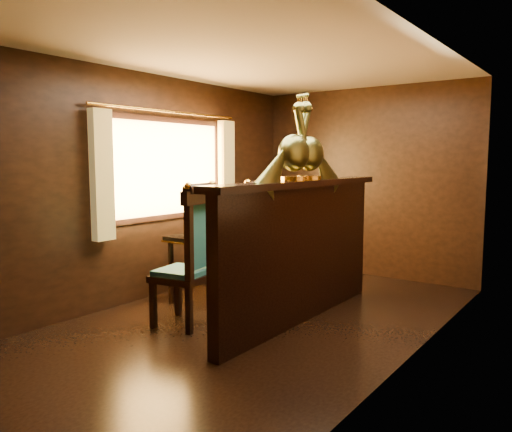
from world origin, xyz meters
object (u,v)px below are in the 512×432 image
object	(u,v)px
chair_right	(258,239)
dining_table	(225,239)
peacock_left	(294,136)
peacock_right	(310,138)
chair_left	(194,252)

from	to	relation	value
chair_right	dining_table	bearing A→B (deg)	-168.80
chair_right	peacock_left	xyz separation A→B (m)	(0.68, -0.36, 1.06)
peacock_left	peacock_right	world-z (taller)	peacock_left
chair_left	peacock_right	bearing A→B (deg)	41.10
dining_table	chair_right	distance (m)	0.47
dining_table	chair_right	world-z (taller)	chair_right
dining_table	peacock_right	xyz separation A→B (m)	(1.15, -0.11, 1.09)
dining_table	peacock_left	size ratio (longest dim) A/B	1.55
peacock_left	dining_table	bearing A→B (deg)	161.33
peacock_right	chair_right	bearing A→B (deg)	173.03
chair_right	peacock_right	size ratio (longest dim) A/B	1.71
chair_right	peacock_left	distance (m)	1.31
chair_right	peacock_right	xyz separation A→B (m)	(0.68, -0.08, 1.05)
dining_table	peacock_right	world-z (taller)	peacock_right
chair_left	chair_right	size ratio (longest dim) A/B	1.00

